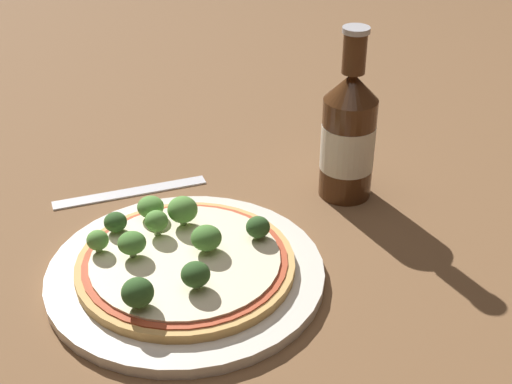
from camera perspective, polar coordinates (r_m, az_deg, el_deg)
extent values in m
plane|color=brown|center=(0.73, -4.98, -6.67)|extent=(3.00, 3.00, 0.00)
cylinder|color=silver|center=(0.73, -5.70, -6.40)|extent=(0.28, 0.28, 0.01)
cylinder|color=tan|center=(0.72, -5.70, -5.72)|extent=(0.22, 0.22, 0.01)
cylinder|color=#B74728|center=(0.72, -5.72, -5.35)|extent=(0.20, 0.20, 0.00)
cylinder|color=beige|center=(0.71, -5.73, -5.27)|extent=(0.19, 0.19, 0.00)
cylinder|color=#89A866|center=(0.73, 0.16, -3.44)|extent=(0.01, 0.01, 0.01)
ellipsoid|color=#2D5123|center=(0.73, 0.16, -2.82)|extent=(0.02, 0.02, 0.02)
cylinder|color=#89A866|center=(0.67, -4.82, -7.33)|extent=(0.01, 0.01, 0.01)
ellipsoid|color=#2D5123|center=(0.66, -4.86, -6.58)|extent=(0.03, 0.03, 0.02)
cylinder|color=#89A866|center=(0.76, -5.84, -2.24)|extent=(0.01, 0.01, 0.01)
ellipsoid|color=#568E3D|center=(0.75, -5.90, -1.41)|extent=(0.03, 0.03, 0.03)
cylinder|color=#89A866|center=(0.73, -12.47, -4.39)|extent=(0.01, 0.01, 0.01)
ellipsoid|color=#568E3D|center=(0.73, -12.56, -3.78)|extent=(0.02, 0.02, 0.02)
cylinder|color=#89A866|center=(0.72, -4.03, -4.33)|extent=(0.01, 0.01, 0.01)
ellipsoid|color=#477A33|center=(0.71, -4.06, -3.60)|extent=(0.03, 0.03, 0.02)
cylinder|color=#89A866|center=(0.66, -9.37, -8.73)|extent=(0.01, 0.01, 0.01)
ellipsoid|color=#2D5123|center=(0.65, -9.45, -7.94)|extent=(0.03, 0.03, 0.03)
cylinder|color=#89A866|center=(0.75, -7.91, -3.03)|extent=(0.01, 0.01, 0.01)
ellipsoid|color=#568E3D|center=(0.74, -7.97, -2.31)|extent=(0.02, 0.02, 0.02)
cylinder|color=#89A866|center=(0.76, -11.12, -2.90)|extent=(0.01, 0.01, 0.01)
ellipsoid|color=#2D5123|center=(0.75, -11.18, -2.36)|extent=(0.02, 0.02, 0.02)
cylinder|color=#89A866|center=(0.77, -8.38, -1.78)|extent=(0.01, 0.01, 0.01)
ellipsoid|color=#568E3D|center=(0.77, -8.44, -1.18)|extent=(0.03, 0.03, 0.02)
cylinder|color=#89A866|center=(0.72, -9.83, -4.74)|extent=(0.01, 0.01, 0.01)
ellipsoid|color=#477A33|center=(0.71, -9.91, -4.03)|extent=(0.03, 0.03, 0.02)
cylinder|color=#472814|center=(0.84, 7.32, 3.51)|extent=(0.06, 0.06, 0.12)
cylinder|color=beige|center=(0.84, 7.34, 3.66)|extent=(0.06, 0.06, 0.06)
cone|color=#472814|center=(0.80, 7.69, 8.38)|extent=(0.06, 0.06, 0.03)
cylinder|color=#472814|center=(0.79, 7.89, 10.96)|extent=(0.03, 0.03, 0.05)
cylinder|color=#B2B2B7|center=(0.78, 8.03, 12.72)|extent=(0.03, 0.03, 0.01)
cube|color=silver|center=(0.87, -10.27, -0.05)|extent=(0.05, 0.19, 0.00)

